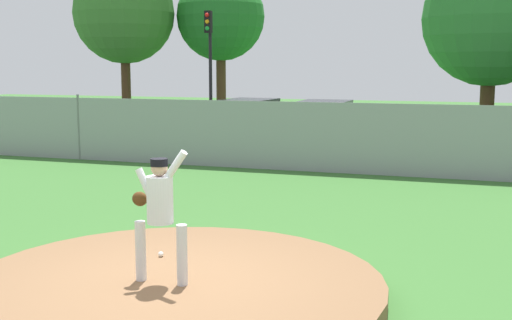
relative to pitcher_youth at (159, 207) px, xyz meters
name	(u,v)px	position (x,y,z in m)	size (l,w,h in m)	color
ground_plane	(297,202)	(0.09, 6.15, -1.19)	(80.00, 80.00, 0.00)	#386B2D
asphalt_strip	(362,152)	(0.09, 14.65, -1.18)	(44.00, 7.00, 0.01)	#2B2B2D
pitchers_mound	(173,289)	(0.09, 0.15, -1.07)	(5.28, 5.28, 0.24)	brown
pitcher_youth	(159,207)	(0.00, 0.00, 0.00)	(0.77, 0.32, 1.65)	silver
baseball	(161,254)	(-0.49, 0.96, -0.91)	(0.07, 0.07, 0.07)	white
chainlink_fence	(336,138)	(0.09, 10.15, -0.24)	(39.87, 0.07, 1.99)	gray
parked_car_champagne	(322,127)	(-1.26, 14.51, -0.39)	(1.84, 4.74, 1.67)	tan
parked_car_slate	(248,124)	(-4.01, 14.79, -0.40)	(2.04, 4.12, 1.68)	slate
traffic_cone_orange	(162,145)	(-6.13, 12.27, -0.93)	(0.40, 0.40, 0.55)	orange
traffic_light_near	(209,51)	(-6.97, 18.44, 2.27)	(0.28, 0.46, 5.08)	black
tree_leaning_west	(124,13)	(-12.49, 21.18, 4.11)	(4.81, 4.81, 7.73)	#4C331E
tree_bushy_near	(221,17)	(-8.37, 23.28, 3.98)	(4.30, 4.30, 7.35)	#4C331E
tree_broad_right	(491,18)	(4.08, 22.26, 3.59)	(5.65, 5.65, 7.62)	#4C331E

